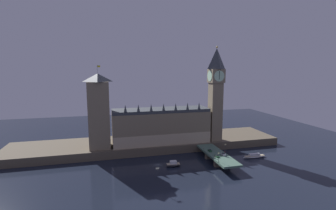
{
  "coord_description": "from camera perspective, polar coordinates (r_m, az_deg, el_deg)",
  "views": [
    {
      "loc": [
        -32.4,
        -156.44,
        64.89
      ],
      "look_at": [
        12.53,
        20.0,
        38.4
      ],
      "focal_mm": 26.0,
      "sensor_mm": 36.0,
      "label": 1
    }
  ],
  "objects": [
    {
      "name": "car_northbound_trail",
      "position": [
        172.53,
        11.43,
        -11.66
      ],
      "size": [
        2.04,
        3.92,
        1.31
      ],
      "color": "#235633",
      "rests_on": "bridge"
    },
    {
      "name": "car_northbound_lead",
      "position": [
        182.75,
        9.78,
        -10.46
      ],
      "size": [
        1.99,
        3.82,
        1.32
      ],
      "color": "#235633",
      "rests_on": "bridge"
    },
    {
      "name": "victoria_tower",
      "position": [
        188.13,
        -15.88,
        -1.37
      ],
      "size": [
        15.53,
        15.53,
        61.9
      ],
      "color": "#7F7056",
      "rests_on": "embankment"
    },
    {
      "name": "parliament_hall",
      "position": [
        197.76,
        -1.66,
        -4.83
      ],
      "size": [
        77.06,
        22.47,
        33.09
      ],
      "color": "#7F7056",
      "rests_on": "embankment"
    },
    {
      "name": "car_southbound_lead",
      "position": [
        176.94,
        12.79,
        -11.16
      ],
      "size": [
        2.12,
        4.1,
        1.48
      ],
      "color": "white",
      "rests_on": "bridge"
    },
    {
      "name": "boat_downstream",
      "position": [
        195.55,
        19.59,
        -11.24
      ],
      "size": [
        18.03,
        3.69,
        3.19
      ],
      "color": "white",
      "rests_on": "ground_plane"
    },
    {
      "name": "street_lamp_near",
      "position": [
        162.44,
        11.81,
        -11.66
      ],
      "size": [
        1.34,
        0.6,
        6.48
      ],
      "color": "#2D3333",
      "rests_on": "bridge"
    },
    {
      "name": "ground_plane",
      "position": [
        172.44,
        -2.47,
        -13.84
      ],
      "size": [
        400.0,
        400.0,
        0.0
      ],
      "primitive_type": "plane",
      "color": "black"
    },
    {
      "name": "bridge",
      "position": [
        179.29,
        11.44,
        -11.61
      ],
      "size": [
        12.97,
        46.0,
        5.94
      ],
      "color": "#476656",
      "rests_on": "ground_plane"
    },
    {
      "name": "embankment",
      "position": [
        207.5,
        -4.71,
        -9.06
      ],
      "size": [
        220.0,
        42.0,
        6.32
      ],
      "color": "brown",
      "rests_on": "ground_plane"
    },
    {
      "name": "pedestrian_near_rail",
      "position": [
        168.76,
        10.99,
        -12.02
      ],
      "size": [
        0.38,
        0.38,
        1.61
      ],
      "color": "black",
      "rests_on": "bridge"
    },
    {
      "name": "pedestrian_far_rail",
      "position": [
        186.09,
        8.31,
        -9.98
      ],
      "size": [
        0.38,
        0.38,
        1.77
      ],
      "color": "black",
      "rests_on": "bridge"
    },
    {
      "name": "boat_upstream",
      "position": [
        169.29,
        1.25,
        -13.74
      ],
      "size": [
        10.26,
        4.96,
        3.89
      ],
      "color": "#28282D",
      "rests_on": "ground_plane"
    },
    {
      "name": "clock_tower",
      "position": [
        202.99,
        11.13,
        3.14
      ],
      "size": [
        11.55,
        11.66,
        77.21
      ],
      "color": "#7F7056",
      "rests_on": "embankment"
    },
    {
      "name": "street_lamp_mid",
      "position": [
        180.08,
        13.27,
        -9.64
      ],
      "size": [
        1.34,
        0.6,
        6.75
      ],
      "color": "#2D3333",
      "rests_on": "bridge"
    },
    {
      "name": "pedestrian_mid_walk",
      "position": [
        180.68,
        13.17,
        -10.68
      ],
      "size": [
        0.38,
        0.38,
        1.77
      ],
      "color": "black",
      "rests_on": "bridge"
    }
  ]
}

